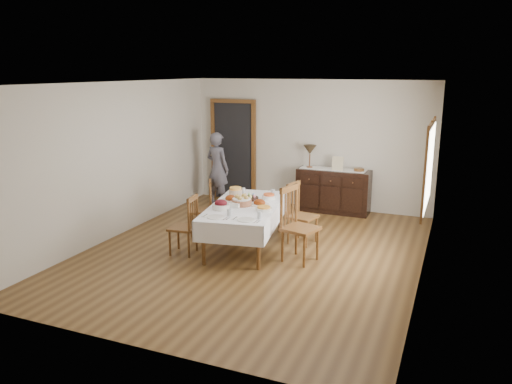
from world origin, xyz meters
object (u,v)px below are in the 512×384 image
at_px(chair_right_far, 300,213).
at_px(table_lamp, 310,150).
at_px(chair_left_near, 186,225).
at_px(sideboard, 333,191).
at_px(chair_left_far, 203,207).
at_px(dining_table, 245,210).
at_px(person, 218,166).
at_px(chair_right_near, 297,224).

height_order(chair_right_far, table_lamp, table_lamp).
xyz_separation_m(chair_left_near, sideboard, (1.54, 3.17, -0.04)).
height_order(chair_left_far, sideboard, chair_left_far).
height_order(dining_table, chair_left_near, chair_left_near).
distance_m(chair_left_far, chair_right_far, 1.69).
height_order(sideboard, person, person).
distance_m(chair_right_far, sideboard, 2.00).
relative_size(dining_table, chair_left_near, 2.36).
bearing_deg(chair_right_far, chair_left_near, 140.69).
bearing_deg(chair_right_near, dining_table, 91.50).
xyz_separation_m(chair_right_near, table_lamp, (-0.64, 2.77, 0.65)).
distance_m(dining_table, chair_right_near, 0.97).
bearing_deg(chair_left_near, table_lamp, 155.43).
xyz_separation_m(chair_right_near, sideboard, (-0.13, 2.77, -0.14)).
bearing_deg(person, sideboard, -156.95).
height_order(chair_right_near, person, person).
relative_size(person, table_lamp, 3.56).
distance_m(chair_left_near, chair_left_far, 0.98).
bearing_deg(chair_left_near, dining_table, 124.03).
xyz_separation_m(chair_right_near, chair_right_far, (-0.20, 0.77, -0.06)).
height_order(dining_table, chair_right_near, chair_right_near).
xyz_separation_m(chair_left_near, chair_right_far, (1.47, 1.17, 0.04)).
distance_m(chair_left_far, sideboard, 2.82).
bearing_deg(table_lamp, chair_left_near, -108.02).
distance_m(person, table_lamp, 1.97).
distance_m(chair_right_near, table_lamp, 2.92).
height_order(dining_table, table_lamp, table_lamp).
relative_size(chair_right_far, sideboard, 0.70).
height_order(dining_table, chair_right_far, chair_right_far).
bearing_deg(chair_left_near, chair_right_far, 121.98).
bearing_deg(chair_right_near, chair_left_near, 118.28).
distance_m(chair_left_near, table_lamp, 3.42).
bearing_deg(person, chair_right_far, 159.56).
relative_size(dining_table, table_lamp, 4.77).
xyz_separation_m(chair_left_far, chair_right_far, (1.68, 0.21, 0.03)).
distance_m(chair_right_near, person, 3.51).
relative_size(chair_left_near, chair_left_far, 0.98).
distance_m(dining_table, person, 2.72).
xyz_separation_m(chair_left_near, person, (-0.86, 2.82, 0.35)).
height_order(chair_left_far, table_lamp, table_lamp).
relative_size(dining_table, chair_right_far, 2.19).
distance_m(sideboard, table_lamp, 0.93).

